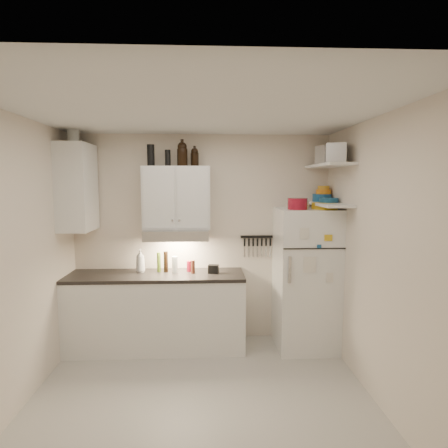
{
  "coord_description": "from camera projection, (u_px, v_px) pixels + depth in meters",
  "views": [
    {
      "loc": [
        0.05,
        -3.21,
        2.01
      ],
      "look_at": [
        0.25,
        0.9,
        1.55
      ],
      "focal_mm": 30.0,
      "sensor_mm": 36.0,
      "label": 1
    }
  ],
  "objects": [
    {
      "name": "floor",
      "position": [
        201.0,
        405.0,
        3.4
      ],
      "size": [
        3.2,
        3.0,
        0.02
      ],
      "primitive_type": "cube",
      "color": "#B5B1A7",
      "rests_on": "ground"
    },
    {
      "name": "ceiling",
      "position": [
        199.0,
        110.0,
        3.12
      ],
      "size": [
        3.2,
        3.0,
        0.02
      ],
      "primitive_type": "cube",
      "color": "silver",
      "rests_on": "ground"
    },
    {
      "name": "bowl_orange",
      "position": [
        323.0,
        192.0,
        4.6
      ],
      "size": [
        0.18,
        0.18,
        0.05
      ],
      "primitive_type": "cylinder",
      "color": "orange",
      "rests_on": "bowl_teal"
    },
    {
      "name": "vinegar_bottle",
      "position": [
        166.0,
        262.0,
        4.55
      ],
      "size": [
        0.06,
        0.06,
        0.26
      ],
      "primitive_type": "cylinder",
      "rotation": [
        0.0,
        0.0,
        0.21
      ],
      "color": "black",
      "rests_on": "countertop"
    },
    {
      "name": "right_wall",
      "position": [
        381.0,
        262.0,
        3.34
      ],
      "size": [
        0.02,
        3.0,
        2.6
      ],
      "primitive_type": "cube",
      "color": "beige",
      "rests_on": "ground"
    },
    {
      "name": "knife_strip",
      "position": [
        257.0,
        237.0,
        4.77
      ],
      "size": [
        0.42,
        0.02,
        0.03
      ],
      "primitive_type": "cube",
      "color": "black",
      "rests_on": "back_wall"
    },
    {
      "name": "range_hood",
      "position": [
        177.0,
        234.0,
        4.5
      ],
      "size": [
        0.76,
        0.46,
        0.12
      ],
      "primitive_type": "cube",
      "color": "silver",
      "rests_on": "back_wall"
    },
    {
      "name": "stock_pot",
      "position": [
        328.0,
        156.0,
        4.49
      ],
      "size": [
        0.39,
        0.39,
        0.22
      ],
      "primitive_type": "cylinder",
      "rotation": [
        0.0,
        0.0,
        -0.3
      ],
      "color": "silver",
      "rests_on": "shelf_hi"
    },
    {
      "name": "left_wall",
      "position": [
        11.0,
        266.0,
        3.18
      ],
      "size": [
        0.02,
        3.0,
        2.6
      ],
      "primitive_type": "cube",
      "color": "beige",
      "rests_on": "ground"
    },
    {
      "name": "pepper_mill",
      "position": [
        193.0,
        267.0,
        4.49
      ],
      "size": [
        0.06,
        0.06,
        0.16
      ],
      "primitive_type": "cylinder",
      "rotation": [
        0.0,
        0.0,
        0.23
      ],
      "color": "#5A291B",
      "rests_on": "countertop"
    },
    {
      "name": "spice_jar",
      "position": [
        306.0,
        205.0,
        4.35
      ],
      "size": [
        0.08,
        0.08,
        0.1
      ],
      "primitive_type": "cylinder",
      "rotation": [
        0.0,
        0.0,
        -0.32
      ],
      "color": "silver",
      "rests_on": "fridge"
    },
    {
      "name": "bowl_yellow",
      "position": [
        324.0,
        188.0,
        4.59
      ],
      "size": [
        0.14,
        0.14,
        0.05
      ],
      "primitive_type": "cylinder",
      "color": "gold",
      "rests_on": "bowl_orange"
    },
    {
      "name": "book_stack",
      "position": [
        324.0,
        206.0,
        4.27
      ],
      "size": [
        0.26,
        0.28,
        0.08
      ],
      "primitive_type": "cube",
      "rotation": [
        0.0,
        0.0,
        0.41
      ],
      "color": "gold",
      "rests_on": "fridge"
    },
    {
      "name": "tin_b",
      "position": [
        337.0,
        153.0,
        3.96
      ],
      "size": [
        0.27,
        0.27,
        0.2
      ],
      "primitive_type": "cube",
      "rotation": [
        0.0,
        0.0,
        -0.42
      ],
      "color": "#AAAAAD",
      "rests_on": "shelf_hi"
    },
    {
      "name": "back_wall",
      "position": [
        202.0,
        238.0,
        4.76
      ],
      "size": [
        3.2,
        0.02,
        2.6
      ],
      "primitive_type": "cube",
      "color": "beige",
      "rests_on": "ground"
    },
    {
      "name": "base_cabinet",
      "position": [
        157.0,
        313.0,
        4.52
      ],
      "size": [
        2.1,
        0.6,
        0.88
      ],
      "primitive_type": "cube",
      "color": "white",
      "rests_on": "floor"
    },
    {
      "name": "growler_b",
      "position": [
        195.0,
        157.0,
        4.51
      ],
      "size": [
        0.12,
        0.12,
        0.23
      ],
      "primitive_type": null,
      "rotation": [
        0.0,
        0.0,
        -0.28
      ],
      "color": "black",
      "rests_on": "upper_cabinet"
    },
    {
      "name": "caddy",
      "position": [
        213.0,
        269.0,
        4.5
      ],
      "size": [
        0.13,
        0.11,
        0.1
      ],
      "primitive_type": "cube",
      "rotation": [
        0.0,
        0.0,
        -0.2
      ],
      "color": "black",
      "rests_on": "countertop"
    },
    {
      "name": "oil_bottle",
      "position": [
        159.0,
        262.0,
        4.55
      ],
      "size": [
        0.06,
        0.06,
        0.24
      ],
      "primitive_type": "cylinder",
      "rotation": [
        0.0,
        0.0,
        -0.28
      ],
      "color": "#53711C",
      "rests_on": "countertop"
    },
    {
      "name": "red_jar",
      "position": [
        189.0,
        266.0,
        4.58
      ],
      "size": [
        0.08,
        0.08,
        0.13
      ],
      "primitive_type": "cylinder",
      "rotation": [
        0.0,
        0.0,
        -0.33
      ],
      "color": "maroon",
      "rests_on": "countertop"
    },
    {
      "name": "plates",
      "position": [
        329.0,
        200.0,
        4.33
      ],
      "size": [
        0.29,
        0.29,
        0.05
      ],
      "primitive_type": "cylinder",
      "rotation": [
        0.0,
        0.0,
        0.38
      ],
      "color": "navy",
      "rests_on": "shelf_lo"
    },
    {
      "name": "thermos_a",
      "position": [
        168.0,
        158.0,
        4.44
      ],
      "size": [
        0.09,
        0.09,
        0.19
      ],
      "primitive_type": "cylinder",
      "rotation": [
        0.0,
        0.0,
        0.43
      ],
      "color": "black",
      "rests_on": "upper_cabinet"
    },
    {
      "name": "countertop",
      "position": [
        156.0,
        276.0,
        4.47
      ],
      "size": [
        2.1,
        0.62,
        0.04
      ],
      "primitive_type": "cube",
      "color": "black",
      "rests_on": "base_cabinet"
    },
    {
      "name": "fridge",
      "position": [
        305.0,
        279.0,
        4.52
      ],
      "size": [
        0.7,
        0.68,
        1.7
      ],
      "primitive_type": "cube",
      "color": "white",
      "rests_on": "floor"
    },
    {
      "name": "growler_a",
      "position": [
        182.0,
        154.0,
        4.42
      ],
      "size": [
        0.14,
        0.14,
        0.29
      ],
      "primitive_type": null,
      "rotation": [
        0.0,
        0.0,
        0.18
      ],
      "color": "black",
      "rests_on": "upper_cabinet"
    },
    {
      "name": "upper_cabinet",
      "position": [
        177.0,
        198.0,
        4.51
      ],
      "size": [
        0.8,
        0.33,
        0.75
      ],
      "primitive_type": "cube",
      "color": "white",
      "rests_on": "back_wall"
    },
    {
      "name": "bowl_teal",
      "position": [
        322.0,
        198.0,
        4.58
      ],
      "size": [
        0.23,
        0.23,
        0.09
      ],
      "primitive_type": "cylinder",
      "color": "navy",
      "rests_on": "shelf_lo"
    },
    {
      "name": "side_cabinet",
      "position": [
        77.0,
        187.0,
        4.31
      ],
      "size": [
        0.33,
        0.55,
        1.0
      ],
      "primitive_type": "cube",
      "color": "white",
      "rests_on": "left_wall"
    },
    {
      "name": "tin_a",
      "position": [
        327.0,
        155.0,
        4.16
      ],
      "size": [
        0.25,
        0.23,
        0.2
      ],
      "primitive_type": "cube",
      "rotation": [
        0.0,
        0.0,
        0.35
      ],
      "color": "#AAAAAD",
      "rests_on": "shelf_hi"
    },
    {
      "name": "dutch_oven",
      "position": [
        297.0,
        204.0,
        4.27
      ],
      "size": [
        0.28,
        0.28,
        0.13
      ],
      "primitive_type": "cylinder",
      "rotation": [
        0.0,
        0.0,
        0.29
      ],
      "color": "maroon",
      "rests_on": "fridge"
    },
    {
      "name": "clear_bottle",
      "position": [
        175.0,
        265.0,
        4.49
      ],
      "size": [
        0.09,
        0.09,
        0.21
      ],
      "primitive_type": "cylinder",
      "rotation": [
        0.0,
        0.0,
        -0.29
      ],
      "color": "silver",
      "rests_on": "countertop"
    },
    {
      "name": "soap_bottle",
      "position": [
        140.0,
        259.0,
        4.54
      ],
      "size": [
        0.13,
        0.13,
        0.32
      ],
      "primitive_type": "imported",
      "rotation": [
        0.0,
        0.0,
        -0.04
      ],
      "color": "white",
      "rests_on": "countertop"
    },
    {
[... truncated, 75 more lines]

